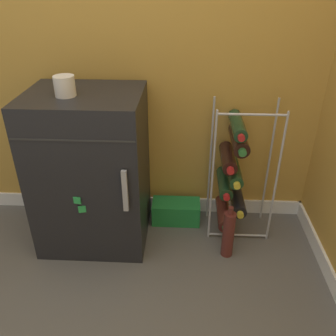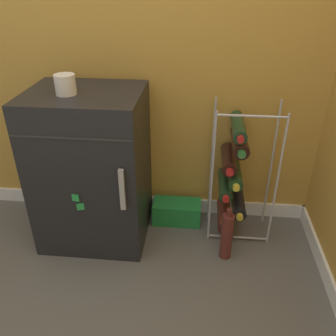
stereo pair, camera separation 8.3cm
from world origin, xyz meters
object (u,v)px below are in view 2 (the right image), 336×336
at_px(mini_fridge, 92,169).
at_px(soda_box, 177,212).
at_px(wine_rack, 233,173).
at_px(fridge_top_cup, 65,85).
at_px(loose_bottle_floor, 227,236).

xyz_separation_m(mini_fridge, soda_box, (0.45, 0.14, -0.36)).
relative_size(wine_rack, fridge_top_cup, 8.09).
relative_size(wine_rack, soda_box, 2.70).
height_order(mini_fridge, loose_bottle_floor, mini_fridge).
bearing_deg(mini_fridge, wine_rack, 7.28).
height_order(wine_rack, loose_bottle_floor, wine_rack).
bearing_deg(loose_bottle_floor, soda_box, 135.23).
height_order(wine_rack, soda_box, wine_rack).
distance_m(fridge_top_cup, loose_bottle_floor, 1.09).
height_order(soda_box, fridge_top_cup, fridge_top_cup).
height_order(mini_fridge, fridge_top_cup, fridge_top_cup).
relative_size(soda_box, fridge_top_cup, 3.00).
bearing_deg(soda_box, loose_bottle_floor, -44.77).
height_order(fridge_top_cup, loose_bottle_floor, fridge_top_cup).
xyz_separation_m(soda_box, loose_bottle_floor, (0.28, -0.28, 0.07)).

